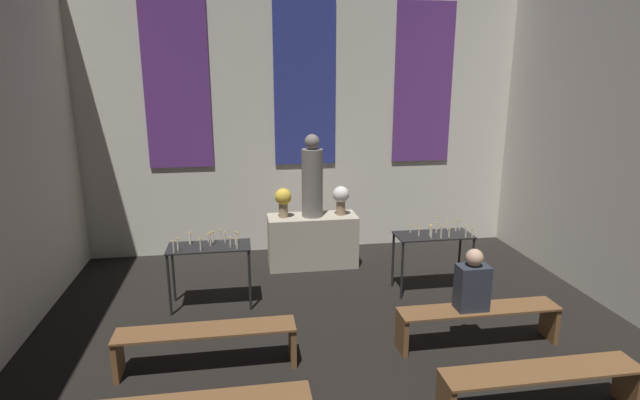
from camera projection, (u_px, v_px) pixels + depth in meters
wall_back at (304, 111)px, 8.70m from camera, size 7.82×0.16×4.94m
altar at (312, 241)px, 8.31m from camera, size 1.46×0.58×0.86m
statue at (312, 179)px, 8.05m from camera, size 0.34×0.34×1.34m
flower_vase_left at (283, 199)px, 8.05m from camera, size 0.27×0.27×0.48m
flower_vase_right at (341, 197)px, 8.20m from camera, size 0.27×0.27×0.48m
candle_rack_left at (210, 254)px, 6.77m from camera, size 1.11×0.49×1.07m
candle_rack_right at (434, 242)px, 7.26m from camera, size 1.11×0.49×1.07m
pew_third_right at (541, 382)px, 4.65m from camera, size 1.92×0.36×0.48m
pew_back_left at (207, 340)px, 5.38m from camera, size 1.92×0.36×0.48m
pew_back_right at (478, 318)px, 5.86m from camera, size 1.92×0.36×0.48m
person_seated at (472, 283)px, 5.73m from camera, size 0.36×0.24×0.73m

